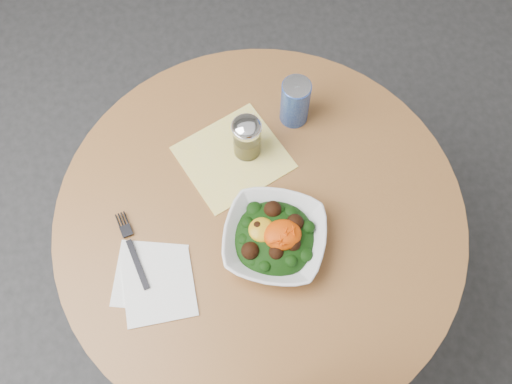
% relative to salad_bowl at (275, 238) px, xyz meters
% --- Properties ---
extents(ground, '(6.00, 6.00, 0.00)m').
position_rel_salad_bowl_xyz_m(ground, '(-0.02, 0.07, -0.78)').
color(ground, '#2D2D30').
rests_on(ground, ground).
extents(table, '(0.90, 0.90, 0.75)m').
position_rel_salad_bowl_xyz_m(table, '(-0.02, 0.07, -0.23)').
color(table, black).
rests_on(table, ground).
extents(cloth_napkin, '(0.28, 0.27, 0.00)m').
position_rel_salad_bowl_xyz_m(cloth_napkin, '(-0.05, 0.22, -0.03)').
color(cloth_napkin, yellow).
rests_on(cloth_napkin, table).
extents(paper_napkins, '(0.18, 0.19, 0.00)m').
position_rel_salad_bowl_xyz_m(paper_napkins, '(-0.26, -0.04, -0.03)').
color(paper_napkins, white).
rests_on(paper_napkins, table).
extents(salad_bowl, '(0.27, 0.27, 0.08)m').
position_rel_salad_bowl_xyz_m(salad_bowl, '(0.00, 0.00, 0.00)').
color(salad_bowl, white).
rests_on(salad_bowl, table).
extents(fork, '(0.06, 0.18, 0.00)m').
position_rel_salad_bowl_xyz_m(fork, '(-0.30, 0.04, -0.02)').
color(fork, black).
rests_on(fork, table).
extents(spice_shaker, '(0.07, 0.07, 0.12)m').
position_rel_salad_bowl_xyz_m(spice_shaker, '(-0.02, 0.23, 0.03)').
color(spice_shaker, silver).
rests_on(spice_shaker, table).
extents(beverage_can, '(0.07, 0.07, 0.13)m').
position_rel_salad_bowl_xyz_m(beverage_can, '(0.11, 0.30, 0.03)').
color(beverage_can, '#0D2698').
rests_on(beverage_can, table).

